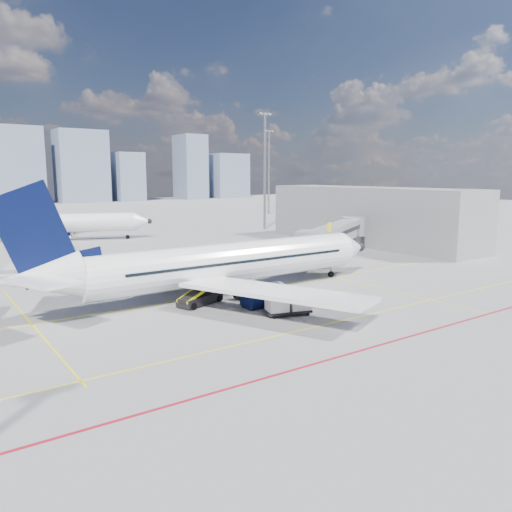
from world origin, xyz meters
The scene contains 13 objects.
ground centered at (0.00, 0.00, 0.00)m, with size 420.00×420.00×0.00m, color gray.
apron_markings centered at (-0.58, -3.91, 0.01)m, with size 90.00×35.12×0.01m.
jet_bridge centered at (23.51, 16.91, 3.74)m, with size 23.55×15.78×6.30m.
terminal_block centered at (39.95, 26.00, 5.00)m, with size 10.00×42.00×10.00m.
floodlight_mast_ne centered at (38.00, 55.00, 13.59)m, with size 3.20×0.61×25.45m.
floodlight_mast_far centered at (65.00, 90.00, 13.59)m, with size 3.20×0.61×25.45m.
distant_skyline centered at (18.40, 190.00, 14.04)m, with size 246.06×15.81×31.94m.
main_aircraft centered at (-2.24, 7.77, 3.22)m, with size 41.96×36.57×12.23m.
second_aircraft centered at (-5.94, 62.08, 3.23)m, with size 34.62×29.29×10.74m.
baggage_tug centered at (2.21, -0.97, 0.64)m, with size 2.06×1.42×1.34m.
cargo_dolly centered at (-0.86, -1.93, 1.21)m, with size 4.38×2.89×2.21m.
belt_loader centered at (-5.31, 5.72, 0.73)m, with size 6.97×3.72×2.82m.
ramp_worker centered at (4.27, -3.23, 0.90)m, with size 0.66×0.43×1.81m, color yellow.
Camera 1 is at (-27.65, -35.27, 12.32)m, focal length 35.00 mm.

